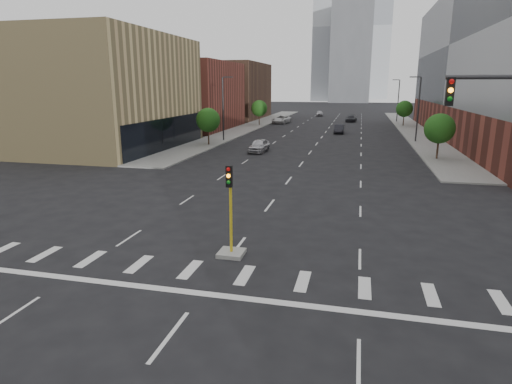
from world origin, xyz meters
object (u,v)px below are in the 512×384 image
at_px(median_traffic_signal, 231,236).
at_px(car_near_left, 259,146).
at_px(car_mid_right, 339,129).
at_px(car_far_left, 281,119).
at_px(car_deep_right, 351,119).
at_px(car_distant, 320,113).

distance_m(median_traffic_signal, car_near_left, 32.55).
relative_size(car_mid_right, car_far_left, 0.74).
xyz_separation_m(car_deep_right, car_distant, (-8.44, 16.48, 0.02)).
bearing_deg(car_deep_right, median_traffic_signal, -85.62).
relative_size(car_mid_right, car_distant, 1.07).
distance_m(car_near_left, car_deep_right, 48.28).
distance_m(car_near_left, car_distant, 63.76).
xyz_separation_m(car_near_left, car_far_left, (-4.40, 39.80, 0.05)).
bearing_deg(car_far_left, car_distant, 85.01).
bearing_deg(median_traffic_signal, car_far_left, 98.32).
height_order(car_far_left, car_distant, car_far_left).
bearing_deg(car_near_left, car_deep_right, 80.10).
relative_size(car_mid_right, car_deep_right, 0.93).
height_order(car_deep_right, car_distant, car_distant).
bearing_deg(car_mid_right, car_near_left, -109.88).
distance_m(car_near_left, car_mid_right, 24.75).
bearing_deg(car_mid_right, car_far_left, 127.91).
height_order(median_traffic_signal, car_near_left, median_traffic_signal).
xyz_separation_m(median_traffic_signal, car_near_left, (-6.10, 31.97, -0.18)).
bearing_deg(median_traffic_signal, car_distant, 92.79).
height_order(car_near_left, car_far_left, car_far_left).
bearing_deg(car_distant, median_traffic_signal, -90.18).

